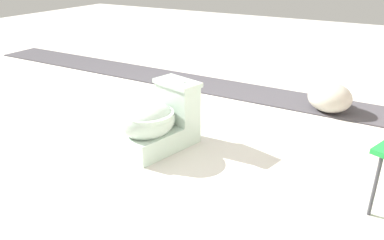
{
  "coord_description": "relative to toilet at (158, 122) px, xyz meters",
  "views": [
    {
      "loc": [
        2.37,
        1.82,
        1.4
      ],
      "look_at": [
        0.2,
        0.57,
        0.3
      ],
      "focal_mm": 35.0,
      "sensor_mm": 36.0,
      "label": 1
    }
  ],
  "objects": [
    {
      "name": "toilet",
      "position": [
        0.0,
        0.0,
        0.0
      ],
      "size": [
        0.7,
        0.52,
        0.52
      ],
      "rotation": [
        0.0,
        0.0,
        -0.25
      ],
      "color": "#B2C6B7",
      "rests_on": "ground"
    },
    {
      "name": "gravel_strip",
      "position": [
        -1.57,
        0.23,
        -0.21
      ],
      "size": [
        0.56,
        8.0,
        0.01
      ],
      "primitive_type": "cube",
      "color": "#423F44",
      "rests_on": "ground"
    },
    {
      "name": "boulder_near",
      "position": [
        -1.46,
        1.01,
        -0.08
      ],
      "size": [
        0.53,
        0.55,
        0.29
      ],
      "primitive_type": "ellipsoid",
      "rotation": [
        0.0,
        0.0,
        1.13
      ],
      "color": "#ADA899",
      "rests_on": "ground"
    },
    {
      "name": "ground_plane",
      "position": [
        -0.2,
        -0.27,
        -0.22
      ],
      "size": [
        14.0,
        14.0,
        0.0
      ],
      "primitive_type": "plane",
      "color": "beige"
    },
    {
      "name": "boulder_far",
      "position": [
        -1.6,
        0.96,
        -0.11
      ],
      "size": [
        0.36,
        0.34,
        0.22
      ],
      "primitive_type": "ellipsoid",
      "rotation": [
        0.0,
        0.0,
        0.52
      ],
      "color": "gray",
      "rests_on": "ground"
    }
  ]
}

